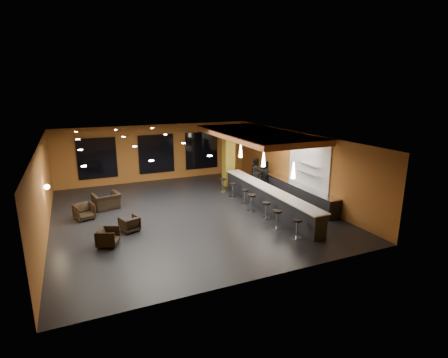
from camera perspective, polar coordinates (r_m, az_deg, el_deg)
name	(u,v)px	position (r m, az deg, el deg)	size (l,w,h in m)	color
floor	(190,213)	(16.65, -5.65, -5.61)	(12.00, 13.00, 0.10)	black
ceiling	(188,138)	(15.77, -5.98, 6.75)	(12.00, 13.00, 0.10)	black
wall_back	(156,153)	(22.31, -11.05, 4.23)	(12.00, 0.10, 3.50)	#975822
wall_front	(258,227)	(10.38, 5.59, -7.85)	(12.00, 0.10, 3.50)	#975822
wall_left	(41,192)	(15.46, -27.65, -1.88)	(0.10, 13.00, 3.50)	#975822
wall_right	(298,165)	(18.81, 12.01, 2.23)	(0.10, 13.00, 3.50)	#975822
wood_soffit	(255,134)	(18.28, 5.16, 7.27)	(3.60, 8.00, 0.28)	#A55E30
window_left	(97,158)	(21.73, -20.00, 3.19)	(2.20, 0.06, 2.40)	black
window_center	(156,154)	(22.21, -10.98, 4.05)	(2.20, 0.06, 2.40)	black
window_right	(202,150)	(23.04, -3.67, 4.67)	(2.20, 0.06, 2.40)	black
tile_backsplash	(309,164)	(17.92, 13.66, 2.34)	(0.06, 3.20, 2.40)	white
bar_counter	(268,199)	(17.05, 7.13, -3.21)	(0.60, 8.00, 1.00)	black
bar_top	(268,188)	(16.89, 7.19, -1.52)	(0.78, 8.10, 0.05)	silver
prep_counter	(296,192)	(18.52, 11.67, -2.17)	(0.70, 6.00, 0.86)	black
prep_top	(296,184)	(18.39, 11.75, -0.81)	(0.72, 6.00, 0.03)	silver
wall_shelf_lower	(308,173)	(17.77, 13.61, 0.92)	(0.30, 1.50, 0.03)	silver
wall_shelf_upper	(309,164)	(17.67, 13.70, 2.33)	(0.30, 1.50, 0.03)	silver
column	(228,157)	(20.68, 0.74, 3.68)	(0.60, 0.60, 3.50)	olive
wall_sconce	(47,187)	(15.91, -26.97, -1.17)	(0.22, 0.22, 0.22)	#FFE5B2
pendant_0	(293,170)	(14.94, 11.27, 1.41)	(0.20, 0.20, 0.70)	white
pendant_1	(264,159)	(16.99, 6.47, 3.21)	(0.20, 0.20, 0.70)	white
pendant_2	(241,151)	(19.15, 2.73, 4.60)	(0.20, 0.20, 0.70)	white
staff_a	(256,180)	(19.29, 5.29, -0.13)	(0.57, 0.38, 1.57)	black
staff_b	(257,173)	(20.28, 5.34, 0.92)	(0.87, 0.68, 1.79)	black
staff_c	(264,175)	(20.02, 6.54, 0.66)	(0.86, 0.56, 1.76)	black
armchair_a	(108,237)	(13.82, -18.42, -9.00)	(0.72, 0.74, 0.68)	black
armchair_b	(129,224)	(14.88, -15.18, -7.09)	(0.68, 0.70, 0.64)	black
armchair_c	(84,212)	(16.81, -21.86, -4.96)	(0.77, 0.79, 0.72)	black
armchair_d	(106,201)	(17.86, -18.66, -3.44)	(1.19, 1.04, 0.78)	black
bar_stool_0	(297,226)	(13.97, 11.85, -7.53)	(0.40, 0.40, 0.79)	silver
bar_stool_1	(277,217)	(14.78, 8.65, -6.12)	(0.40, 0.40, 0.79)	silver
bar_stool_2	(266,208)	(15.78, 6.92, -4.73)	(0.39, 0.39, 0.76)	silver
bar_stool_3	(251,200)	(16.61, 4.51, -3.52)	(0.42, 0.42, 0.83)	silver
bar_stool_4	(245,195)	(17.64, 3.42, -2.58)	(0.38, 0.38, 0.74)	silver
bar_stool_5	(233,188)	(18.71, 1.44, -1.50)	(0.38, 0.38, 0.76)	silver
bar_stool_6	(223,183)	(19.67, -0.17, -0.70)	(0.38, 0.38, 0.75)	silver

